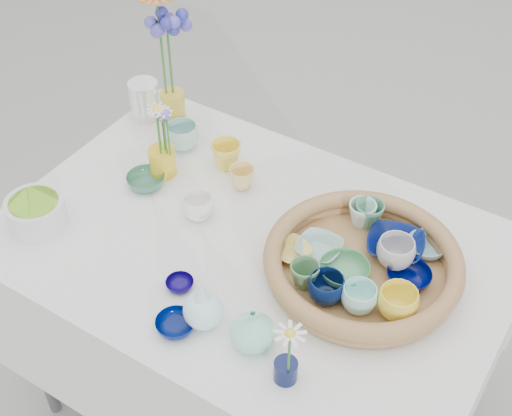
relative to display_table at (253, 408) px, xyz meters
The scene contains 34 objects.
ground 0.00m from the display_table, ahead, with size 80.00×80.00×0.00m, color #9E9E99.
display_table is the anchor object (origin of this frame).
wicker_tray 0.85m from the display_table, 10.12° to the left, with size 0.47×0.47×0.08m, color brown, non-canonical shape.
tray_ceramic_0 0.87m from the display_table, 25.41° to the left, with size 0.14×0.14×0.03m, color #05124E.
tray_ceramic_1 0.89m from the display_table, 10.80° to the left, with size 0.11×0.11×0.03m, color #000645.
tray_ceramic_2 0.91m from the display_table, ahead, with size 0.09×0.09×0.07m, color yellow.
tray_ceramic_3 0.84m from the display_table, ahead, with size 0.12×0.12×0.04m, color #4A965C.
tray_ceramic_4 0.84m from the display_table, 18.88° to the right, with size 0.07×0.07×0.07m, color #528453.
tray_ceramic_5 0.81m from the display_table, 16.08° to the left, with size 0.11×0.11×0.03m, color #8CB9AD.
tray_ceramic_6 0.86m from the display_table, 43.16° to the left, with size 0.07×0.07×0.07m, color white.
tray_ceramic_7 0.89m from the display_table, 18.18° to the left, with size 0.09×0.09×0.07m, color silver.
tray_ceramic_8 0.91m from the display_table, 26.40° to the left, with size 0.10×0.10×0.03m, color #98D6E5.
tray_ceramic_9 0.86m from the display_table, 16.69° to the right, with size 0.09×0.09×0.07m, color #06153F.
tray_ceramic_10 0.80m from the display_table, ahead, with size 0.09×0.09×0.02m, color #FEE26A.
tray_ceramic_11 0.88m from the display_table, 10.33° to the right, with size 0.08×0.08×0.07m, color #A3EFE0.
tray_ceramic_12 0.87m from the display_table, 41.97° to the left, with size 0.07×0.07×0.07m, color #4F8D6D.
loose_ceramic_0 0.86m from the display_table, 135.67° to the left, with size 0.08×0.08×0.08m, color yellow.
loose_ceramic_1 0.83m from the display_table, 129.50° to the left, with size 0.07×0.07×0.07m, color #F0CC71.
loose_ceramic_2 0.86m from the display_table, behind, with size 0.11×0.11×0.03m, color #367154.
loose_ceramic_3 0.82m from the display_table, behind, with size 0.08×0.08×0.06m, color white.
loose_ceramic_4 0.81m from the display_table, 106.98° to the right, with size 0.07×0.07×0.02m, color #0A004C.
loose_ceramic_5 0.92m from the display_table, 149.47° to the left, with size 0.10×0.10×0.08m, color #99CBC7.
loose_ceramic_6 0.84m from the display_table, 89.78° to the right, with size 0.09×0.09×0.03m, color #000E50.
fluted_bowl 0.98m from the display_table, 154.79° to the right, with size 0.15×0.15×0.08m, color silver, non-canonical shape.
bud_vase_paleblue 0.88m from the display_table, 80.63° to the right, with size 0.09×0.09×0.14m, color #C6F7FE, non-canonical shape.
bud_vase_seafoam 0.87m from the display_table, 57.01° to the right, with size 0.10×0.10×0.10m, color #94EECA.
bud_vase_cobalt 0.89m from the display_table, 47.33° to the right, with size 0.05×0.05×0.05m, color #0A123C.
single_daisy 0.97m from the display_table, 47.16° to the right, with size 0.08×0.08×0.14m, color white, non-canonical shape.
tall_vase_yellow 0.99m from the display_table, 148.29° to the left, with size 0.07×0.07×0.13m, color gold.
gerbera 1.18m from the display_table, 149.85° to the left, with size 0.12×0.12×0.32m, color orange, non-canonical shape.
hydrangea 1.14m from the display_table, 147.81° to the left, with size 0.09×0.09×0.31m, color #2B2F97, non-canonical shape.
white_pitcher 1.04m from the display_table, 153.14° to the left, with size 0.13×0.09×0.12m, color white, non-canonical shape.
daisy_cup 0.89m from the display_table, 164.26° to the left, with size 0.07×0.07×0.08m, color yellow.
daisy_posy 0.99m from the display_table, 164.15° to the left, with size 0.08×0.08×0.16m, color white, non-canonical shape.
Camera 1 is at (0.68, -1.06, 2.04)m, focal length 50.00 mm.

